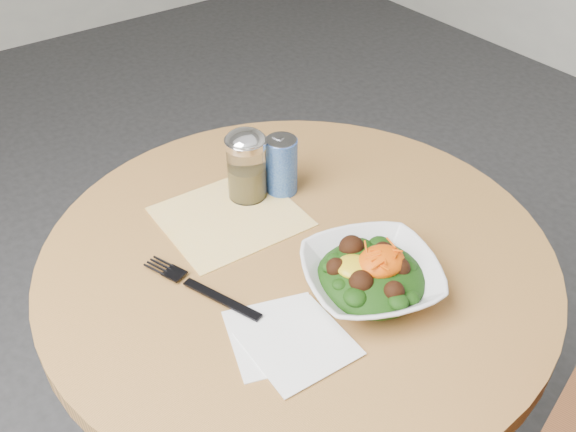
% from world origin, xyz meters
% --- Properties ---
extents(table, '(0.90, 0.90, 0.75)m').
position_xyz_m(table, '(0.00, 0.00, 0.55)').
color(table, black).
rests_on(table, ground).
extents(cloth_napkin, '(0.25, 0.23, 0.00)m').
position_xyz_m(cloth_napkin, '(-0.05, 0.15, 0.75)').
color(cloth_napkin, orange).
rests_on(cloth_napkin, table).
extents(paper_napkins, '(0.18, 0.20, 0.00)m').
position_xyz_m(paper_napkins, '(-0.14, -0.16, 0.75)').
color(paper_napkins, white).
rests_on(paper_napkins, table).
extents(salad_bowl, '(0.28, 0.28, 0.08)m').
position_xyz_m(salad_bowl, '(0.04, -0.15, 0.78)').
color(salad_bowl, silver).
rests_on(salad_bowl, table).
extents(fork, '(0.10, 0.23, 0.00)m').
position_xyz_m(fork, '(-0.19, 0.02, 0.76)').
color(fork, black).
rests_on(fork, table).
extents(spice_shaker, '(0.08, 0.08, 0.14)m').
position_xyz_m(spice_shaker, '(0.02, 0.18, 0.82)').
color(spice_shaker, silver).
rests_on(spice_shaker, table).
extents(beverage_can, '(0.06, 0.06, 0.12)m').
position_xyz_m(beverage_can, '(0.08, 0.16, 0.81)').
color(beverage_can, '#0D3599').
rests_on(beverage_can, table).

